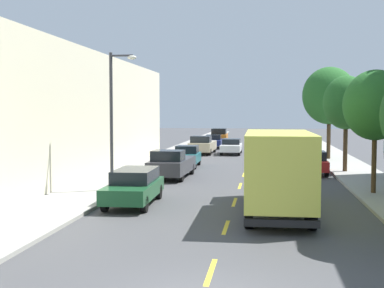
{
  "coord_description": "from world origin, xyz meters",
  "views": [
    {
      "loc": [
        1.32,
        -10.62,
        3.99
      ],
      "look_at": [
        -4.27,
        28.78,
        1.47
      ],
      "focal_mm": 48.58,
      "sensor_mm": 36.0,
      "label": 1
    }
  ],
  "objects_px": {
    "parked_suv_orange": "(219,136)",
    "parked_wagon_black": "(304,150)",
    "street_lamp": "(114,111)",
    "delivery_box_truck": "(278,166)",
    "parked_sedan_navy": "(214,141)",
    "parked_hatchback_red": "(312,163)",
    "street_tree_farthest": "(329,96)",
    "street_tree_third": "(346,103)",
    "parked_pickup_charcoal": "(172,164)",
    "parked_wagon_forest": "(134,186)",
    "parked_pickup_champagne": "(203,145)",
    "moving_white_sedan": "(231,146)",
    "street_tree_second": "(375,105)",
    "parked_wagon_silver": "(295,141)",
    "parked_hatchback_teal": "(186,156)"
  },
  "relations": [
    {
      "from": "street_tree_second",
      "to": "street_tree_farthest",
      "type": "distance_m",
      "value": 17.84
    },
    {
      "from": "parked_suv_orange",
      "to": "parked_wagon_black",
      "type": "xyz_separation_m",
      "value": [
        8.68,
        -19.0,
        -0.18
      ]
    },
    {
      "from": "parked_pickup_charcoal",
      "to": "parked_wagon_silver",
      "type": "relative_size",
      "value": 1.14
    },
    {
      "from": "parked_pickup_champagne",
      "to": "parked_sedan_navy",
      "type": "bearing_deg",
      "value": 88.14
    },
    {
      "from": "delivery_box_truck",
      "to": "parked_pickup_charcoal",
      "type": "bearing_deg",
      "value": 121.07
    },
    {
      "from": "parked_suv_orange",
      "to": "moving_white_sedan",
      "type": "distance_m",
      "value": 14.49
    },
    {
      "from": "parked_hatchback_teal",
      "to": "parked_wagon_forest",
      "type": "height_order",
      "value": "same"
    },
    {
      "from": "street_tree_farthest",
      "to": "parked_sedan_navy",
      "type": "height_order",
      "value": "street_tree_farthest"
    },
    {
      "from": "parked_wagon_forest",
      "to": "parked_sedan_navy",
      "type": "height_order",
      "value": "parked_wagon_forest"
    },
    {
      "from": "parked_wagon_forest",
      "to": "parked_wagon_black",
      "type": "xyz_separation_m",
      "value": [
        8.7,
        21.81,
        0.0
      ]
    },
    {
      "from": "parked_hatchback_red",
      "to": "parked_sedan_navy",
      "type": "height_order",
      "value": "parked_hatchback_red"
    },
    {
      "from": "parked_pickup_charcoal",
      "to": "street_tree_farthest",
      "type": "bearing_deg",
      "value": 50.3
    },
    {
      "from": "street_tree_second",
      "to": "delivery_box_truck",
      "type": "height_order",
      "value": "street_tree_second"
    },
    {
      "from": "street_lamp",
      "to": "parked_wagon_forest",
      "type": "height_order",
      "value": "street_lamp"
    },
    {
      "from": "delivery_box_truck",
      "to": "moving_white_sedan",
      "type": "height_order",
      "value": "delivery_box_truck"
    },
    {
      "from": "street_tree_second",
      "to": "parked_suv_orange",
      "type": "bearing_deg",
      "value": 106.0
    },
    {
      "from": "street_tree_third",
      "to": "parked_pickup_charcoal",
      "type": "distance_m",
      "value": 11.89
    },
    {
      "from": "parked_wagon_forest",
      "to": "parked_pickup_champagne",
      "type": "bearing_deg",
      "value": 90.54
    },
    {
      "from": "street_tree_second",
      "to": "street_tree_farthest",
      "type": "relative_size",
      "value": 0.78
    },
    {
      "from": "street_tree_second",
      "to": "parked_pickup_charcoal",
      "type": "height_order",
      "value": "street_tree_second"
    },
    {
      "from": "parked_suv_orange",
      "to": "parked_wagon_silver",
      "type": "height_order",
      "value": "parked_suv_orange"
    },
    {
      "from": "parked_suv_orange",
      "to": "parked_wagon_black",
      "type": "height_order",
      "value": "parked_suv_orange"
    },
    {
      "from": "street_lamp",
      "to": "parked_wagon_silver",
      "type": "relative_size",
      "value": 1.42
    },
    {
      "from": "delivery_box_truck",
      "to": "parked_sedan_navy",
      "type": "bearing_deg",
      "value": 99.67
    },
    {
      "from": "street_tree_third",
      "to": "street_lamp",
      "type": "height_order",
      "value": "street_lamp"
    },
    {
      "from": "parked_hatchback_teal",
      "to": "parked_wagon_forest",
      "type": "bearing_deg",
      "value": -89.82
    },
    {
      "from": "street_tree_farthest",
      "to": "parked_wagon_forest",
      "type": "distance_m",
      "value": 24.52
    },
    {
      "from": "parked_pickup_champagne",
      "to": "moving_white_sedan",
      "type": "distance_m",
      "value": 2.68
    },
    {
      "from": "parked_wagon_black",
      "to": "parked_wagon_silver",
      "type": "relative_size",
      "value": 1.01
    },
    {
      "from": "street_lamp",
      "to": "parked_wagon_silver",
      "type": "bearing_deg",
      "value": 72.1
    },
    {
      "from": "delivery_box_truck",
      "to": "parked_hatchback_red",
      "type": "relative_size",
      "value": 2.05
    },
    {
      "from": "street_lamp",
      "to": "parked_wagon_black",
      "type": "bearing_deg",
      "value": 61.12
    },
    {
      "from": "street_tree_second",
      "to": "parked_pickup_champagne",
      "type": "height_order",
      "value": "street_tree_second"
    },
    {
      "from": "street_tree_second",
      "to": "parked_wagon_forest",
      "type": "relative_size",
      "value": 1.22
    },
    {
      "from": "parked_sedan_navy",
      "to": "parked_wagon_black",
      "type": "distance_m",
      "value": 15.18
    },
    {
      "from": "parked_suv_orange",
      "to": "street_tree_third",
      "type": "bearing_deg",
      "value": -69.31
    },
    {
      "from": "street_lamp",
      "to": "parked_sedan_navy",
      "type": "distance_m",
      "value": 31.54
    },
    {
      "from": "parked_wagon_black",
      "to": "parked_hatchback_red",
      "type": "bearing_deg",
      "value": -91.28
    },
    {
      "from": "parked_sedan_navy",
      "to": "parked_wagon_silver",
      "type": "bearing_deg",
      "value": 6.71
    },
    {
      "from": "street_tree_third",
      "to": "parked_pickup_charcoal",
      "type": "height_order",
      "value": "street_tree_third"
    },
    {
      "from": "street_lamp",
      "to": "delivery_box_truck",
      "type": "xyz_separation_m",
      "value": [
        7.75,
        -4.06,
        -2.16
      ]
    },
    {
      "from": "street_lamp",
      "to": "delivery_box_truck",
      "type": "bearing_deg",
      "value": -27.67
    },
    {
      "from": "parked_pickup_champagne",
      "to": "street_tree_third",
      "type": "bearing_deg",
      "value": -51.52
    },
    {
      "from": "parked_wagon_forest",
      "to": "parked_pickup_charcoal",
      "type": "height_order",
      "value": "parked_pickup_charcoal"
    },
    {
      "from": "parked_suv_orange",
      "to": "parked_wagon_black",
      "type": "relative_size",
      "value": 1.02
    },
    {
      "from": "delivery_box_truck",
      "to": "parked_wagon_silver",
      "type": "bearing_deg",
      "value": 85.76
    },
    {
      "from": "street_lamp",
      "to": "parked_pickup_champagne",
      "type": "distance_m",
      "value": 23.75
    },
    {
      "from": "street_tree_farthest",
      "to": "parked_suv_orange",
      "type": "relative_size",
      "value": 1.53
    },
    {
      "from": "parked_sedan_navy",
      "to": "parked_pickup_champagne",
      "type": "bearing_deg",
      "value": -91.86
    },
    {
      "from": "street_tree_third",
      "to": "street_lamp",
      "type": "distance_m",
      "value": 15.77
    }
  ]
}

